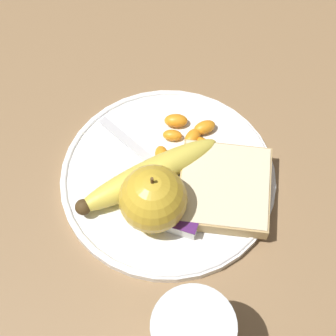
# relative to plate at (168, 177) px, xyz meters

# --- Properties ---
(ground_plane) EXTENTS (3.00, 3.00, 0.00)m
(ground_plane) POSITION_rel_plate_xyz_m (0.00, 0.00, -0.01)
(ground_plane) COLOR olive
(plate) EXTENTS (0.28, 0.28, 0.01)m
(plate) POSITION_rel_plate_xyz_m (0.00, 0.00, 0.00)
(plate) COLOR white
(plate) RESTS_ON ground_plane
(apple) EXTENTS (0.08, 0.08, 0.09)m
(apple) POSITION_rel_plate_xyz_m (-0.06, 0.00, 0.04)
(apple) COLOR gold
(apple) RESTS_ON plate
(banana) EXTENTS (0.17, 0.16, 0.04)m
(banana) POSITION_rel_plate_xyz_m (-0.02, 0.02, 0.02)
(banana) COLOR #E0CC4C
(banana) RESTS_ON plate
(bread_slice) EXTENTS (0.14, 0.13, 0.02)m
(bread_slice) POSITION_rel_plate_xyz_m (-0.00, -0.07, 0.02)
(bread_slice) COLOR tan
(bread_slice) RESTS_ON plate
(fork) EXTENTS (0.10, 0.19, 0.00)m
(fork) POSITION_rel_plate_xyz_m (0.00, 0.01, 0.01)
(fork) COLOR silver
(fork) RESTS_ON plate
(jam_packet) EXTENTS (0.05, 0.04, 0.02)m
(jam_packet) POSITION_rel_plate_xyz_m (-0.05, -0.04, 0.01)
(jam_packet) COLOR silver
(jam_packet) RESTS_ON plate
(orange_segment_0) EXTENTS (0.02, 0.03, 0.01)m
(orange_segment_0) POSITION_rel_plate_xyz_m (0.06, 0.01, 0.01)
(orange_segment_0) COLOR orange
(orange_segment_0) RESTS_ON plate
(orange_segment_1) EXTENTS (0.03, 0.02, 0.02)m
(orange_segment_1) POSITION_rel_plate_xyz_m (0.06, -0.01, 0.01)
(orange_segment_1) COLOR orange
(orange_segment_1) RESTS_ON plate
(orange_segment_2) EXTENTS (0.03, 0.03, 0.01)m
(orange_segment_2) POSITION_rel_plate_xyz_m (0.05, -0.03, 0.01)
(orange_segment_2) COLOR orange
(orange_segment_2) RESTS_ON plate
(orange_segment_3) EXTENTS (0.04, 0.03, 0.02)m
(orange_segment_3) POSITION_rel_plate_xyz_m (0.03, -0.02, 0.01)
(orange_segment_3) COLOR orange
(orange_segment_3) RESTS_ON plate
(orange_segment_4) EXTENTS (0.03, 0.04, 0.02)m
(orange_segment_4) POSITION_rel_plate_xyz_m (0.08, 0.01, 0.01)
(orange_segment_4) COLOR orange
(orange_segment_4) RESTS_ON plate
(orange_segment_5) EXTENTS (0.03, 0.03, 0.02)m
(orange_segment_5) POSITION_rel_plate_xyz_m (0.02, 0.02, 0.01)
(orange_segment_5) COLOR orange
(orange_segment_5) RESTS_ON plate
(orange_segment_6) EXTENTS (0.04, 0.03, 0.02)m
(orange_segment_6) POSITION_rel_plate_xyz_m (0.03, -0.03, 0.01)
(orange_segment_6) COLOR orange
(orange_segment_6) RESTS_ON plate
(orange_segment_7) EXTENTS (0.03, 0.03, 0.02)m
(orange_segment_7) POSITION_rel_plate_xyz_m (0.08, -0.02, 0.01)
(orange_segment_7) COLOR orange
(orange_segment_7) RESTS_ON plate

